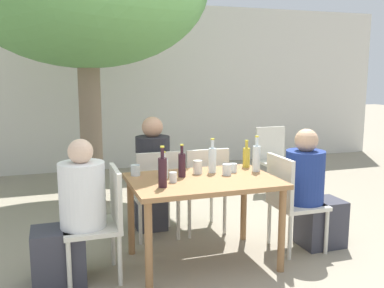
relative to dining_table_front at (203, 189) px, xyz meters
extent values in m
plane|color=gray|center=(0.00, 0.00, -0.66)|extent=(30.00, 30.00, 0.00)
cube|color=beige|center=(0.00, 4.00, 0.74)|extent=(10.00, 0.08, 2.80)
cylinder|color=#7A6651|center=(-0.74, 2.05, 0.26)|extent=(0.27, 0.27, 1.84)
cube|color=#996B42|center=(0.00, 0.00, 0.07)|extent=(1.24, 0.86, 0.04)
cylinder|color=#996B42|center=(-0.56, -0.37, -0.30)|extent=(0.06, 0.06, 0.71)
cylinder|color=#996B42|center=(0.56, -0.37, -0.30)|extent=(0.06, 0.06, 0.71)
cylinder|color=#996B42|center=(-0.56, 0.37, -0.30)|extent=(0.06, 0.06, 0.71)
cylinder|color=#996B42|center=(0.56, 0.37, -0.30)|extent=(0.06, 0.06, 0.71)
cube|color=beige|center=(-0.94, 0.00, -0.23)|extent=(0.44, 0.44, 0.04)
cube|color=beige|center=(-0.74, 0.00, 0.01)|extent=(0.04, 0.44, 0.45)
cylinder|color=beige|center=(-1.13, 0.19, -0.45)|extent=(0.04, 0.04, 0.41)
cylinder|color=beige|center=(-1.13, -0.19, -0.45)|extent=(0.04, 0.04, 0.41)
cylinder|color=beige|center=(-0.75, 0.19, -0.45)|extent=(0.04, 0.04, 0.41)
cylinder|color=beige|center=(-0.75, -0.19, -0.45)|extent=(0.04, 0.04, 0.41)
cube|color=beige|center=(0.94, 0.00, -0.23)|extent=(0.44, 0.44, 0.04)
cube|color=beige|center=(0.74, 0.00, 0.01)|extent=(0.04, 0.44, 0.45)
cylinder|color=beige|center=(1.13, -0.19, -0.45)|extent=(0.04, 0.04, 0.41)
cylinder|color=beige|center=(1.13, 0.19, -0.45)|extent=(0.04, 0.04, 0.41)
cylinder|color=beige|center=(0.75, -0.19, -0.45)|extent=(0.04, 0.04, 0.41)
cylinder|color=beige|center=(0.75, 0.19, -0.45)|extent=(0.04, 0.04, 0.41)
cube|color=beige|center=(-0.25, 0.75, -0.23)|extent=(0.44, 0.44, 0.04)
cube|color=beige|center=(-0.25, 0.55, 0.01)|extent=(0.44, 0.04, 0.45)
cylinder|color=beige|center=(-0.06, 0.94, -0.45)|extent=(0.04, 0.04, 0.41)
cylinder|color=beige|center=(-0.44, 0.94, -0.45)|extent=(0.04, 0.04, 0.41)
cylinder|color=beige|center=(-0.06, 0.56, -0.45)|extent=(0.04, 0.04, 0.41)
cylinder|color=beige|center=(-0.44, 0.56, -0.45)|extent=(0.04, 0.04, 0.41)
cube|color=beige|center=(0.25, 0.75, -0.23)|extent=(0.44, 0.44, 0.04)
cube|color=beige|center=(0.25, 0.55, 0.01)|extent=(0.44, 0.04, 0.45)
cylinder|color=beige|center=(0.44, 0.94, -0.45)|extent=(0.04, 0.04, 0.41)
cylinder|color=beige|center=(0.06, 0.94, -0.45)|extent=(0.04, 0.04, 0.41)
cylinder|color=beige|center=(0.44, 0.56, -0.45)|extent=(0.04, 0.04, 0.41)
cylinder|color=beige|center=(0.06, 0.56, -0.45)|extent=(0.04, 0.04, 0.41)
cube|color=beige|center=(1.69, 1.73, -0.23)|extent=(0.44, 0.44, 0.04)
cube|color=beige|center=(1.69, 1.93, 0.01)|extent=(0.44, 0.04, 0.45)
cylinder|color=beige|center=(1.50, 1.54, -0.45)|extent=(0.04, 0.04, 0.41)
cylinder|color=beige|center=(1.88, 1.54, -0.45)|extent=(0.04, 0.04, 0.41)
cylinder|color=beige|center=(1.50, 1.92, -0.45)|extent=(0.04, 0.04, 0.41)
cylinder|color=beige|center=(1.88, 1.92, -0.45)|extent=(0.04, 0.04, 0.41)
cube|color=#383842|center=(-1.20, 0.00, -0.44)|extent=(0.40, 0.32, 0.45)
cylinder|color=white|center=(-1.00, 0.00, 0.04)|extent=(0.36, 0.36, 0.51)
sphere|color=beige|center=(-1.00, 0.00, 0.39)|extent=(0.19, 0.19, 0.19)
cube|color=#383842|center=(1.20, 0.00, -0.44)|extent=(0.40, 0.32, 0.45)
cylinder|color=navy|center=(1.00, 0.00, 0.03)|extent=(0.36, 0.36, 0.49)
sphere|color=tan|center=(1.00, 0.00, 0.37)|extent=(0.21, 0.21, 0.21)
cube|color=#383842|center=(-0.25, 1.01, -0.44)|extent=(0.31, 0.40, 0.45)
cylinder|color=#232328|center=(-0.25, 0.81, 0.07)|extent=(0.34, 0.34, 0.57)
sphere|color=tan|center=(-0.25, 0.81, 0.45)|extent=(0.21, 0.21, 0.21)
cylinder|color=silver|center=(0.55, 0.11, 0.21)|extent=(0.07, 0.07, 0.23)
cylinder|color=silver|center=(0.55, 0.11, 0.37)|extent=(0.03, 0.03, 0.08)
cylinder|color=gold|center=(0.55, 0.11, 0.41)|extent=(0.03, 0.03, 0.01)
cylinder|color=#331923|center=(-0.39, -0.16, 0.21)|extent=(0.07, 0.07, 0.23)
cylinder|color=#331923|center=(-0.39, -0.16, 0.37)|extent=(0.03, 0.03, 0.08)
cylinder|color=gold|center=(-0.39, -0.16, 0.42)|extent=(0.03, 0.03, 0.01)
cylinder|color=silver|center=(-0.31, 0.13, 0.17)|extent=(0.08, 0.08, 0.16)
cylinder|color=silver|center=(-0.31, 0.13, 0.28)|extent=(0.03, 0.03, 0.06)
cylinder|color=gold|center=(-0.31, 0.13, 0.32)|extent=(0.04, 0.04, 0.01)
cylinder|color=#331923|center=(-0.15, 0.11, 0.19)|extent=(0.06, 0.06, 0.20)
cylinder|color=#331923|center=(-0.15, 0.11, 0.33)|extent=(0.03, 0.03, 0.07)
cylinder|color=gold|center=(-0.15, 0.11, 0.37)|extent=(0.03, 0.03, 0.01)
cylinder|color=silver|center=(0.15, 0.18, 0.20)|extent=(0.07, 0.07, 0.22)
cylinder|color=silver|center=(0.15, 0.18, 0.35)|extent=(0.03, 0.03, 0.08)
cylinder|color=gold|center=(0.15, 0.18, 0.40)|extent=(0.03, 0.03, 0.01)
cylinder|color=gold|center=(0.54, 0.29, 0.19)|extent=(0.07, 0.07, 0.18)
cylinder|color=gold|center=(0.54, 0.29, 0.31)|extent=(0.03, 0.03, 0.06)
cylinder|color=gold|center=(0.54, 0.29, 0.35)|extent=(0.03, 0.03, 0.01)
cylinder|color=white|center=(-0.27, -0.04, 0.13)|extent=(0.06, 0.06, 0.08)
cylinder|color=silver|center=(0.02, 0.19, 0.15)|extent=(0.08, 0.08, 0.12)
cylinder|color=silver|center=(0.34, 0.14, 0.13)|extent=(0.07, 0.07, 0.08)
cylinder|color=silver|center=(0.24, 0.06, 0.14)|extent=(0.08, 0.08, 0.10)
cylinder|color=silver|center=(-0.52, 0.29, 0.14)|extent=(0.08, 0.08, 0.10)
camera|label=1|loc=(-1.20, -3.33, 0.98)|focal=40.00mm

